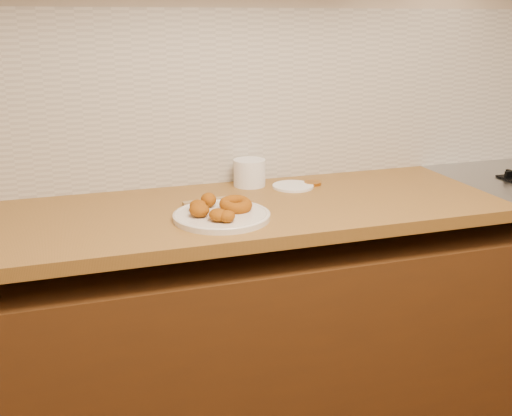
% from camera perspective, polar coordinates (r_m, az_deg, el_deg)
% --- Properties ---
extents(wall_back, '(4.00, 0.02, 2.70)m').
position_cam_1_polar(wall_back, '(2.22, 4.78, 14.56)').
color(wall_back, '#BCA98D').
rests_on(wall_back, ground).
extents(base_cabinet, '(3.60, 0.60, 0.77)m').
position_cam_1_polar(base_cabinet, '(2.21, 7.27, -11.70)').
color(base_cabinet, '#4A280F').
rests_on(base_cabinet, floor).
extents(butcher_block, '(2.30, 0.62, 0.04)m').
position_cam_1_polar(butcher_block, '(1.84, -10.76, -1.22)').
color(butcher_block, brown).
rests_on(butcher_block, base_cabinet).
extents(backsplash, '(3.60, 0.02, 0.60)m').
position_cam_1_polar(backsplash, '(2.22, 4.80, 10.68)').
color(backsplash, beige).
rests_on(backsplash, wall_back).
extents(donut_plate, '(0.29, 0.29, 0.02)m').
position_cam_1_polar(donut_plate, '(1.77, -3.28, -0.79)').
color(donut_plate, silver).
rests_on(donut_plate, butcher_block).
extents(ring_donut, '(0.13, 0.13, 0.04)m').
position_cam_1_polar(ring_donut, '(1.79, -1.97, 0.34)').
color(ring_donut, '#995205').
rests_on(ring_donut, donut_plate).
extents(fried_dough_chunks, '(0.14, 0.22, 0.04)m').
position_cam_1_polar(fried_dough_chunks, '(1.75, -4.54, -0.08)').
color(fried_dough_chunks, '#995205').
rests_on(fried_dough_chunks, donut_plate).
extents(plastic_tub, '(0.13, 0.13, 0.09)m').
position_cam_1_polar(plastic_tub, '(2.11, -0.63, 3.39)').
color(plastic_tub, white).
rests_on(plastic_tub, butcher_block).
extents(tub_lid, '(0.15, 0.15, 0.01)m').
position_cam_1_polar(tub_lid, '(2.10, 3.54, 2.08)').
color(tub_lid, white).
rests_on(tub_lid, butcher_block).
extents(brass_jar_lid, '(0.08, 0.08, 0.01)m').
position_cam_1_polar(brass_jar_lid, '(2.14, 5.42, 2.38)').
color(brass_jar_lid, '#BD7622').
rests_on(brass_jar_lid, butcher_block).
extents(wooden_utensil, '(0.17, 0.04, 0.01)m').
position_cam_1_polar(wooden_utensil, '(1.93, -4.65, 0.66)').
color(wooden_utensil, '#9E8054').
rests_on(wooden_utensil, butcher_block).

